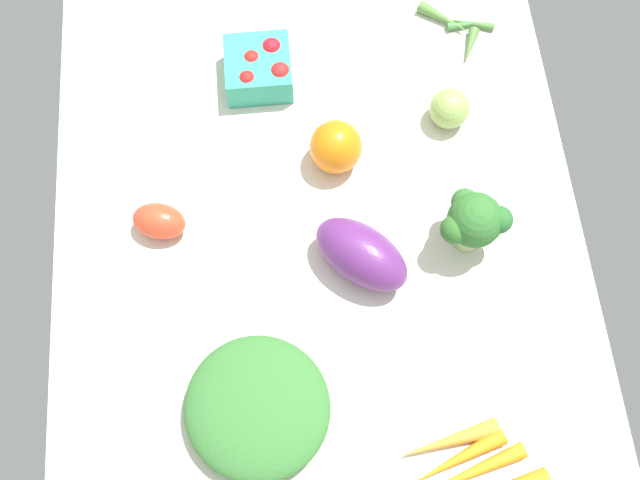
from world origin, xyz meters
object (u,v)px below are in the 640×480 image
at_px(eggplant, 361,254).
at_px(berry_basket, 260,68).
at_px(heirloom_tomato_green, 449,109).
at_px(leafy_greens_clump, 257,408).
at_px(bell_pepper_orange, 336,147).
at_px(okra_pile, 458,28).
at_px(broccoli_head, 473,221).
at_px(carrot_bunch, 466,474).
at_px(roma_tomato, 159,221).

xyz_separation_m(eggplant, berry_basket, (-0.32, -0.12, -0.01)).
relative_size(heirloom_tomato_green, leafy_greens_clump, 0.32).
bearing_deg(heirloom_tomato_green, bell_pepper_orange, -72.90).
height_order(heirloom_tomato_green, bell_pepper_orange, bell_pepper_orange).
height_order(bell_pepper_orange, berry_basket, bell_pepper_orange).
bearing_deg(berry_basket, eggplant, 20.51).
height_order(eggplant, berry_basket, eggplant).
height_order(okra_pile, broccoli_head, broccoli_head).
bearing_deg(heirloom_tomato_green, okra_pile, 165.05).
relative_size(carrot_bunch, okra_pile, 1.48).
bearing_deg(broccoli_head, leafy_greens_clump, -55.16).
bearing_deg(eggplant, bell_pepper_orange, -42.48).
bearing_deg(okra_pile, leafy_greens_clump, -31.85).
height_order(carrot_bunch, broccoli_head, broccoli_head).
bearing_deg(broccoli_head, bell_pepper_orange, -130.07).
relative_size(roma_tomato, broccoli_head, 0.69).
distance_m(bell_pepper_orange, berry_basket, 0.18).
bearing_deg(carrot_bunch, leafy_greens_clump, -112.18).
height_order(carrot_bunch, okra_pile, carrot_bunch).
relative_size(bell_pepper_orange, roma_tomato, 1.07).
bearing_deg(berry_basket, broccoli_head, 42.70).
xyz_separation_m(eggplant, broccoli_head, (-0.02, 0.15, 0.03)).
bearing_deg(okra_pile, broccoli_head, -7.51).
relative_size(carrot_bunch, eggplant, 1.32).
relative_size(leafy_greens_clump, roma_tomato, 2.51).
distance_m(leafy_greens_clump, broccoli_head, 0.38).
relative_size(heirloom_tomato_green, roma_tomato, 0.80).
height_order(carrot_bunch, eggplant, eggplant).
bearing_deg(heirloom_tomato_green, roma_tomato, -72.07).
bearing_deg(broccoli_head, carrot_bunch, -9.32).
bearing_deg(heirloom_tomato_green, carrot_bunch, -6.28).
height_order(bell_pepper_orange, okra_pile, bell_pepper_orange).
xyz_separation_m(berry_basket, roma_tomato, (0.24, -0.16, -0.00)).
xyz_separation_m(carrot_bunch, eggplant, (-0.30, -0.10, 0.03)).
height_order(carrot_bunch, bell_pepper_orange, bell_pepper_orange).
distance_m(leafy_greens_clump, roma_tomato, 0.30).
bearing_deg(roma_tomato, eggplant, -0.17).
bearing_deg(eggplant, okra_pile, -76.32).
height_order(berry_basket, okra_pile, berry_basket).
distance_m(berry_basket, roma_tomato, 0.29).
bearing_deg(leafy_greens_clump, broccoli_head, 124.84).
bearing_deg(leafy_greens_clump, carrot_bunch, 67.82).
relative_size(heirloom_tomato_green, bell_pepper_orange, 0.74).
distance_m(bell_pepper_orange, okra_pile, 0.31).
xyz_separation_m(heirloom_tomato_green, eggplant, (0.22, -0.16, 0.01)).
xyz_separation_m(heirloom_tomato_green, okra_pile, (-0.16, 0.04, -0.02)).
relative_size(berry_basket, broccoli_head, 0.90).
bearing_deg(carrot_bunch, berry_basket, -160.27).
relative_size(eggplant, broccoli_head, 1.29).
height_order(heirloom_tomato_green, berry_basket, berry_basket).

